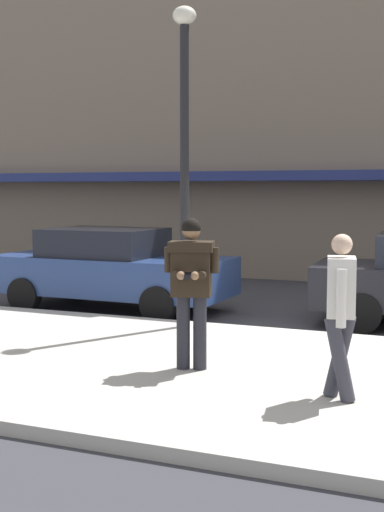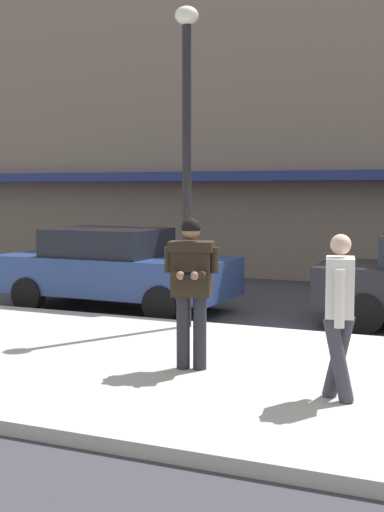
{
  "view_description": "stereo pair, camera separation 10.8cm",
  "coord_description": "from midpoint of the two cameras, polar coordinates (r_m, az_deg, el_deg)",
  "views": [
    {
      "loc": [
        2.48,
        -10.72,
        2.29
      ],
      "look_at": [
        -0.81,
        -2.97,
        1.49
      ],
      "focal_mm": 50.0,
      "sensor_mm": 36.0,
      "label": 1
    },
    {
      "loc": [
        2.58,
        -10.68,
        2.29
      ],
      "look_at": [
        -0.81,
        -2.97,
        1.49
      ],
      "focal_mm": 50.0,
      "sensor_mm": 36.0,
      "label": 2
    }
  ],
  "objects": [
    {
      "name": "curb_paint_line",
      "position": [
        11.1,
        14.66,
        -6.65
      ],
      "size": [
        28.0,
        0.12,
        0.01
      ],
      "primitive_type": "cube",
      "color": "silver",
      "rests_on": "ground"
    },
    {
      "name": "parked_sedan_near",
      "position": [
        13.55,
        -6.76,
        -0.97
      ],
      "size": [
        4.53,
        1.99,
        1.54
      ],
      "color": "navy",
      "rests_on": "ground"
    },
    {
      "name": "pedestrian_in_light_coat",
      "position": [
        7.37,
        11.41,
        -3.91
      ],
      "size": [
        0.39,
        0.59,
        1.7
      ],
      "color": "#33333D",
      "rests_on": "sidewalk"
    },
    {
      "name": "sidewalk",
      "position": [
        8.3,
        11.71,
        -10.2
      ],
      "size": [
        32.0,
        5.3,
        0.14
      ],
      "primitive_type": "cube",
      "color": "#A8A399",
      "rests_on": "ground"
    },
    {
      "name": "man_texting_on_phone",
      "position": [
        8.41,
        -0.42,
        -1.67
      ],
      "size": [
        0.63,
        0.64,
        1.81
      ],
      "color": "#23232B",
      "rests_on": "sidewalk"
    },
    {
      "name": "street_lamp_post",
      "position": [
        11.02,
        -0.89,
        9.84
      ],
      "size": [
        0.36,
        0.36,
        4.88
      ],
      "color": "black",
      "rests_on": "sidewalk"
    },
    {
      "name": "ground_plane",
      "position": [
        11.23,
        9.54,
        -6.42
      ],
      "size": [
        80.0,
        80.0,
        0.0
      ],
      "primitive_type": "plane",
      "color": "#333338"
    }
  ]
}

